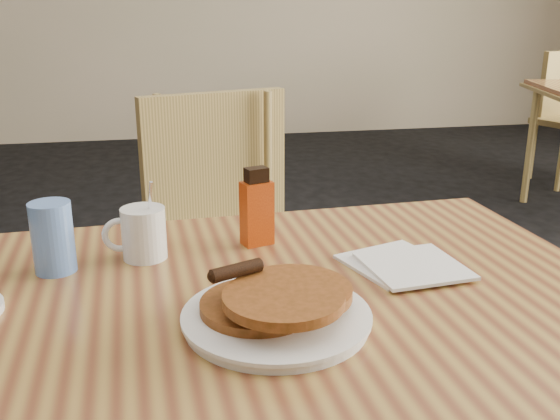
% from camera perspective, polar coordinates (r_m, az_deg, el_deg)
% --- Properties ---
extents(main_table, '(1.31, 0.92, 0.75)m').
position_cam_1_polar(main_table, '(1.02, -2.66, -10.08)').
color(main_table, '#A37939').
rests_on(main_table, floor).
extents(chair_main_far, '(0.54, 0.55, 0.96)m').
position_cam_1_polar(chair_main_far, '(1.78, -5.43, -2.24)').
color(chair_main_far, tan).
rests_on(chair_main_far, floor).
extents(pancake_plate, '(0.28, 0.28, 0.08)m').
position_cam_1_polar(pancake_plate, '(0.92, -0.28, -9.02)').
color(pancake_plate, white).
rests_on(pancake_plate, main_table).
extents(coffee_mug, '(0.12, 0.08, 0.15)m').
position_cam_1_polar(coffee_mug, '(1.16, -12.48, -2.01)').
color(coffee_mug, white).
rests_on(coffee_mug, main_table).
extents(syrup_bottle, '(0.07, 0.05, 0.15)m').
position_cam_1_polar(syrup_bottle, '(1.20, -2.13, 0.07)').
color(syrup_bottle, maroon).
rests_on(syrup_bottle, main_table).
extents(napkin_stack, '(0.21, 0.22, 0.01)m').
position_cam_1_polar(napkin_stack, '(1.13, 11.33, -4.91)').
color(napkin_stack, silver).
rests_on(napkin_stack, main_table).
extents(blue_tumbler, '(0.07, 0.07, 0.13)m').
position_cam_1_polar(blue_tumbler, '(1.15, -20.06, -2.36)').
color(blue_tumbler, '#5D88DB').
rests_on(blue_tumbler, main_table).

